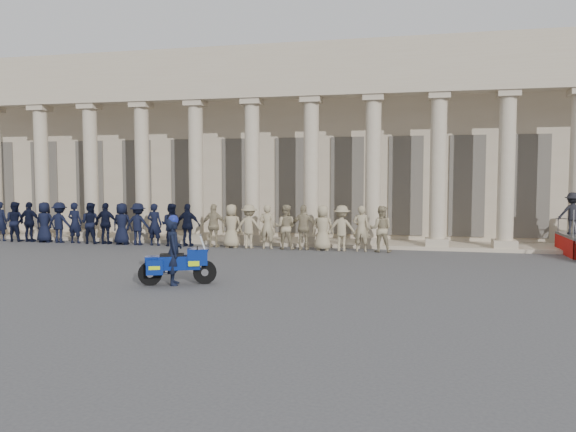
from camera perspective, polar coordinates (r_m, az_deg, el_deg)
The scene contains 5 objects.
ground at distance 16.69m, azimuth -7.11°, elevation -6.21°, with size 90.00×90.00×0.00m, color #434345.
building at distance 30.75m, azimuth 2.25°, elevation 6.93°, with size 40.00×12.50×9.00m.
officer_rank at distance 24.29m, azimuth -11.12°, elevation -0.89°, with size 18.06×0.69×1.82m.
motorcycle at distance 15.68m, azimuth -11.09°, elevation -4.73°, with size 2.02×1.22×1.36m.
rider at distance 15.64m, azimuth -11.53°, elevation -3.43°, with size 0.65×0.78×1.92m.
Camera 1 is at (5.60, -15.45, 2.95)m, focal length 35.00 mm.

